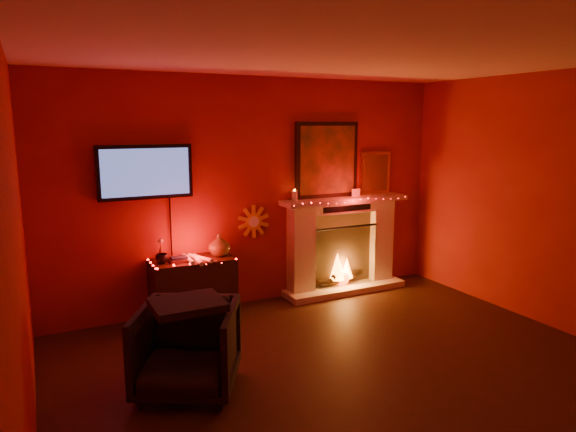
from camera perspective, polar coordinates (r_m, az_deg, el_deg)
name	(u,v)px	position (r m, az deg, el deg)	size (l,w,h in m)	color
room	(385,231)	(3.99, 10.75, -1.66)	(5.00, 5.00, 5.00)	black
fireplace	(341,236)	(6.68, 5.96, -2.20)	(1.72, 0.40, 2.18)	beige
tv	(146,172)	(5.68, -15.55, 4.70)	(1.00, 0.07, 1.24)	black
sunburst_clock	(254,222)	(6.16, -3.84, -0.62)	(0.40, 0.03, 0.40)	gold
console_table	(194,286)	(5.85, -10.38, -7.65)	(0.90, 0.56, 0.94)	black
armchair	(187,348)	(4.37, -11.12, -14.24)	(0.77, 0.80, 0.73)	black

